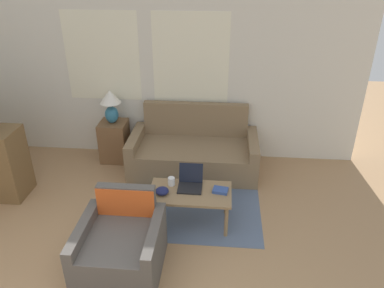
# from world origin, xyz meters

# --- Properties ---
(wall_back) EXTENTS (6.19, 0.06, 2.60)m
(wall_back) POSITION_xyz_m (-0.00, 3.84, 1.31)
(wall_back) COLOR silver
(wall_back) RESTS_ON ground_plane
(rug) EXTENTS (1.72, 2.00, 0.01)m
(rug) POSITION_xyz_m (0.72, 2.70, 0.00)
(rug) COLOR slate
(rug) RESTS_ON ground_plane
(couch) EXTENTS (1.84, 0.91, 0.92)m
(couch) POSITION_xyz_m (0.66, 3.38, 0.26)
(couch) COLOR #846B4C
(couch) RESTS_ON ground_plane
(armchair) EXTENTS (0.81, 0.83, 0.79)m
(armchair) POSITION_xyz_m (0.10, 1.31, 0.27)
(armchair) COLOR #514C47
(armchair) RESTS_ON ground_plane
(side_table) EXTENTS (0.40, 0.40, 0.63)m
(side_table) POSITION_xyz_m (-0.59, 3.54, 0.31)
(side_table) COLOR brown
(side_table) RESTS_ON ground_plane
(table_lamp) EXTENTS (0.31, 0.31, 0.51)m
(table_lamp) POSITION_xyz_m (-0.59, 3.54, 0.94)
(table_lamp) COLOR teal
(table_lamp) RESTS_ON side_table
(coffee_table) EXTENTS (0.96, 0.53, 0.44)m
(coffee_table) POSITION_xyz_m (0.72, 2.10, 0.39)
(coffee_table) COLOR #8E704C
(coffee_table) RESTS_ON ground_plane
(laptop) EXTENTS (0.28, 0.30, 0.25)m
(laptop) POSITION_xyz_m (0.72, 2.21, 0.50)
(laptop) COLOR black
(laptop) RESTS_ON coffee_table
(cup_navy) EXTENTS (0.08, 0.08, 0.10)m
(cup_navy) POSITION_xyz_m (0.49, 2.22, 0.49)
(cup_navy) COLOR white
(cup_navy) RESTS_ON coffee_table
(snack_bowl) EXTENTS (0.16, 0.16, 0.08)m
(snack_bowl) POSITION_xyz_m (0.41, 2.03, 0.48)
(snack_bowl) COLOR #191E4C
(snack_bowl) RESTS_ON coffee_table
(book_red) EXTENTS (0.19, 0.16, 0.04)m
(book_red) POSITION_xyz_m (1.07, 2.13, 0.46)
(book_red) COLOR #334C8E
(book_red) RESTS_ON coffee_table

